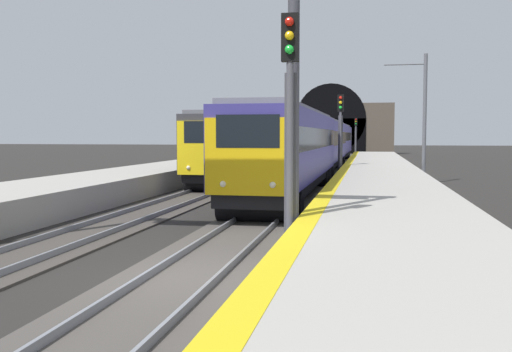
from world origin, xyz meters
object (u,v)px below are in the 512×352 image
object	(u,v)px
train_adjacent_platform	(287,141)
catenary_mast_near	(424,117)
railway_signal_far	(356,133)
overhead_signal_gantry	(131,18)
train_main_approaching	(322,143)
railway_signal_mid	(340,130)
railway_signal_near	(290,115)

from	to	relation	value
train_adjacent_platform	catenary_mast_near	size ratio (longest dim) A/B	8.08
railway_signal_far	catenary_mast_near	bearing A→B (deg)	6.23
catenary_mast_near	overhead_signal_gantry	bearing A→B (deg)	157.63
train_adjacent_platform	train_main_approaching	bearing A→B (deg)	18.47
train_main_approaching	train_adjacent_platform	xyz separation A→B (m)	(12.52, 4.44, 0.05)
train_adjacent_platform	railway_signal_mid	world-z (taller)	railway_signal_mid
train_main_approaching	overhead_signal_gantry	distance (m)	32.00
train_adjacent_platform	catenary_mast_near	distance (m)	25.10
railway_signal_far	overhead_signal_gantry	size ratio (longest dim) A/B	0.63
railway_signal_near	train_main_approaching	bearing A→B (deg)	-176.72
railway_signal_far	catenary_mast_near	xyz separation A→B (m)	(-44.98, -4.91, 0.79)
train_main_approaching	railway_signal_near	distance (m)	32.67
overhead_signal_gantry	railway_signal_far	bearing A→B (deg)	-3.50
overhead_signal_gantry	catenary_mast_near	distance (m)	23.70
railway_signal_mid	overhead_signal_gantry	bearing A→B (deg)	-10.24
railway_signal_near	railway_signal_far	distance (m)	67.69
train_main_approaching	railway_signal_near	size ratio (longest dim) A/B	10.01
train_adjacent_platform	overhead_signal_gantry	distance (m)	44.44
train_adjacent_platform	overhead_signal_gantry	xyz separation A→B (m)	(-44.25, -2.22, 3.44)
train_adjacent_platform	railway_signal_far	world-z (taller)	railway_signal_far
railway_signal_mid	overhead_signal_gantry	distance (m)	23.12
railway_signal_far	railway_signal_near	bearing A→B (deg)	0.00
railway_signal_mid	railway_signal_far	xyz separation A→B (m)	(44.21, 0.00, -0.09)
overhead_signal_gantry	catenary_mast_near	xyz separation A→B (m)	(21.85, -8.99, -1.85)
train_adjacent_platform	railway_signal_mid	xyz separation A→B (m)	(-21.64, -6.30, 0.89)
train_adjacent_platform	railway_signal_near	bearing A→B (deg)	6.91
train_main_approaching	railway_signal_mid	size ratio (longest dim) A/B	10.33
train_main_approaching	catenary_mast_near	bearing A→B (deg)	34.85
train_main_approaching	overhead_signal_gantry	world-z (taller)	overhead_signal_gantry
train_adjacent_platform	overhead_signal_gantry	size ratio (longest dim) A/B	7.40
train_main_approaching	train_adjacent_platform	bearing A→B (deg)	-160.07
catenary_mast_near	railway_signal_far	bearing A→B (deg)	6.23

